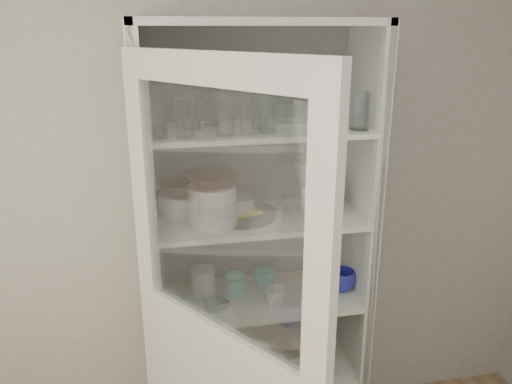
{
  "coord_description": "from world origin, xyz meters",
  "views": [
    {
      "loc": [
        -0.21,
        -0.78,
        2.06
      ],
      "look_at": [
        0.2,
        1.27,
        1.37
      ],
      "focal_mm": 35.0,
      "sensor_mm": 36.0,
      "label": 1
    }
  ],
  "objects_px": {
    "pantry_cabinet": "(253,274)",
    "white_ramekin": "(239,203)",
    "mug_teal": "(264,281)",
    "white_canister": "(203,282)",
    "goblet_2": "(286,103)",
    "terracotta_bowl": "(212,179)",
    "goblet_3": "(342,104)",
    "tin_box": "(277,360)",
    "mug_white": "(276,297)",
    "teal_jar": "(236,285)",
    "goblet_0": "(211,105)",
    "plate_stack_front": "(213,212)",
    "glass_platter": "(240,214)",
    "goblet_1": "(213,104)",
    "grey_bowl_stack": "(317,201)",
    "cream_bowl": "(212,193)",
    "measuring_cups": "(214,304)",
    "plate_stack_back": "(180,204)",
    "cream_dish": "(259,362)",
    "cupboard_door": "(222,382)",
    "yellow_trivet": "(239,211)"
  },
  "relations": [
    {
      "from": "cupboard_door",
      "to": "grey_bowl_stack",
      "type": "distance_m",
      "value": 0.9
    },
    {
      "from": "grey_bowl_stack",
      "to": "cream_bowl",
      "type": "bearing_deg",
      "value": -174.45
    },
    {
      "from": "mug_white",
      "to": "goblet_3",
      "type": "bearing_deg",
      "value": 53.32
    },
    {
      "from": "goblet_3",
      "to": "goblet_0",
      "type": "bearing_deg",
      "value": -179.8
    },
    {
      "from": "mug_teal",
      "to": "white_canister",
      "type": "height_order",
      "value": "white_canister"
    },
    {
      "from": "goblet_2",
      "to": "white_ramekin",
      "type": "bearing_deg",
      "value": -164.95
    },
    {
      "from": "white_canister",
      "to": "terracotta_bowl",
      "type": "bearing_deg",
      "value": -68.41
    },
    {
      "from": "goblet_0",
      "to": "plate_stack_front",
      "type": "height_order",
      "value": "goblet_0"
    },
    {
      "from": "yellow_trivet",
      "to": "mug_teal",
      "type": "relative_size",
      "value": 1.43
    },
    {
      "from": "goblet_2",
      "to": "mug_teal",
      "type": "xyz_separation_m",
      "value": [
        -0.1,
        -0.04,
        -0.84
      ]
    },
    {
      "from": "plate_stack_front",
      "to": "plate_stack_back",
      "type": "relative_size",
      "value": 1.07
    },
    {
      "from": "plate_stack_front",
      "to": "glass_platter",
      "type": "relative_size",
      "value": 0.62
    },
    {
      "from": "teal_jar",
      "to": "cream_dish",
      "type": "relative_size",
      "value": 0.44
    },
    {
      "from": "grey_bowl_stack",
      "to": "mug_white",
      "type": "distance_m",
      "value": 0.48
    },
    {
      "from": "plate_stack_back",
      "to": "goblet_2",
      "type": "bearing_deg",
      "value": -2.03
    },
    {
      "from": "goblet_1",
      "to": "goblet_3",
      "type": "relative_size",
      "value": 1.08
    },
    {
      "from": "mug_white",
      "to": "goblet_1",
      "type": "bearing_deg",
      "value": 157.88
    },
    {
      "from": "cream_dish",
      "to": "terracotta_bowl",
      "type": "bearing_deg",
      "value": -170.01
    },
    {
      "from": "white_canister",
      "to": "glass_platter",
      "type": "bearing_deg",
      "value": -9.07
    },
    {
      "from": "mug_white",
      "to": "white_canister",
      "type": "xyz_separation_m",
      "value": [
        -0.31,
        0.16,
        0.02
      ]
    },
    {
      "from": "measuring_cups",
      "to": "white_canister",
      "type": "relative_size",
      "value": 0.68
    },
    {
      "from": "white_ramekin",
      "to": "plate_stack_front",
      "type": "bearing_deg",
      "value": -148.27
    },
    {
      "from": "cupboard_door",
      "to": "tin_box",
      "type": "distance_m",
      "value": 0.77
    },
    {
      "from": "goblet_3",
      "to": "teal_jar",
      "type": "xyz_separation_m",
      "value": [
        -0.51,
        -0.07,
        -0.82
      ]
    },
    {
      "from": "plate_stack_back",
      "to": "cupboard_door",
      "type": "bearing_deg",
      "value": -82.61
    },
    {
      "from": "goblet_2",
      "to": "terracotta_bowl",
      "type": "xyz_separation_m",
      "value": [
        -0.35,
        -0.14,
        -0.29
      ]
    },
    {
      "from": "mug_white",
      "to": "cream_dish",
      "type": "relative_size",
      "value": 0.39
    },
    {
      "from": "teal_jar",
      "to": "goblet_0",
      "type": "bearing_deg",
      "value": 142.68
    },
    {
      "from": "glass_platter",
      "to": "white_canister",
      "type": "relative_size",
      "value": 2.46
    },
    {
      "from": "goblet_1",
      "to": "grey_bowl_stack",
      "type": "xyz_separation_m",
      "value": [
        0.44,
        -0.14,
        -0.42
      ]
    },
    {
      "from": "pantry_cabinet",
      "to": "glass_platter",
      "type": "distance_m",
      "value": 0.34
    },
    {
      "from": "glass_platter",
      "to": "mug_teal",
      "type": "xyz_separation_m",
      "value": [
        0.12,
        0.02,
        -0.36
      ]
    },
    {
      "from": "mug_teal",
      "to": "measuring_cups",
      "type": "bearing_deg",
      "value": -141.26
    },
    {
      "from": "goblet_2",
      "to": "glass_platter",
      "type": "xyz_separation_m",
      "value": [
        -0.22,
        -0.06,
        -0.48
      ]
    },
    {
      "from": "cream_bowl",
      "to": "tin_box",
      "type": "distance_m",
      "value": 0.96
    },
    {
      "from": "cream_bowl",
      "to": "mug_teal",
      "type": "relative_size",
      "value": 1.92
    },
    {
      "from": "measuring_cups",
      "to": "mug_teal",
      "type": "bearing_deg",
      "value": 24.13
    },
    {
      "from": "terracotta_bowl",
      "to": "pantry_cabinet",
      "type": "bearing_deg",
      "value": 32.52
    },
    {
      "from": "terracotta_bowl",
      "to": "white_ramekin",
      "type": "xyz_separation_m",
      "value": [
        0.13,
        0.08,
        -0.14
      ]
    },
    {
      "from": "white_ramekin",
      "to": "tin_box",
      "type": "height_order",
      "value": "white_ramekin"
    },
    {
      "from": "pantry_cabinet",
      "to": "white_ramekin",
      "type": "xyz_separation_m",
      "value": [
        -0.07,
        -0.05,
        0.38
      ]
    },
    {
      "from": "terracotta_bowl",
      "to": "mug_teal",
      "type": "xyz_separation_m",
      "value": [
        0.25,
        0.1,
        -0.55
      ]
    },
    {
      "from": "grey_bowl_stack",
      "to": "teal_jar",
      "type": "xyz_separation_m",
      "value": [
        -0.37,
        0.04,
        -0.41
      ]
    },
    {
      "from": "cream_bowl",
      "to": "white_ramekin",
      "type": "height_order",
      "value": "cream_bowl"
    },
    {
      "from": "goblet_2",
      "to": "goblet_3",
      "type": "relative_size",
      "value": 1.12
    },
    {
      "from": "yellow_trivet",
      "to": "cream_dish",
      "type": "bearing_deg",
      "value": -27.7
    },
    {
      "from": "goblet_2",
      "to": "tin_box",
      "type": "relative_size",
      "value": 0.8
    },
    {
      "from": "goblet_3",
      "to": "mug_white",
      "type": "distance_m",
      "value": 0.92
    },
    {
      "from": "pantry_cabinet",
      "to": "white_canister",
      "type": "bearing_deg",
      "value": -174.99
    },
    {
      "from": "grey_bowl_stack",
      "to": "mug_teal",
      "type": "bearing_deg",
      "value": 165.97
    }
  ]
}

